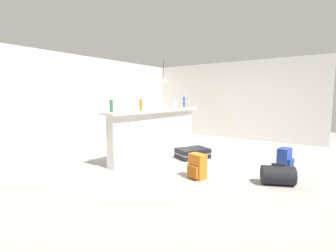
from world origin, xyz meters
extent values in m
cube|color=gray|center=(0.00, 0.00, -0.03)|extent=(13.00, 13.00, 0.05)
cube|color=silver|center=(0.00, 3.05, 1.25)|extent=(6.60, 0.10, 2.50)
cube|color=silver|center=(3.05, 0.30, 1.25)|extent=(0.10, 6.00, 2.50)
cube|color=silver|center=(-0.44, 0.51, 0.51)|extent=(2.80, 0.20, 1.03)
cube|color=white|center=(-0.44, 0.51, 1.05)|extent=(2.96, 0.40, 0.05)
cylinder|color=#2D6B38|center=(-1.69, 0.60, 1.20)|extent=(0.07, 0.07, 0.24)
cylinder|color=#9E661E|center=(-1.02, 0.46, 1.20)|extent=(0.06, 0.06, 0.24)
cylinder|color=silver|center=(-0.45, 0.50, 1.22)|extent=(0.07, 0.07, 0.28)
cylinder|color=silver|center=(0.21, 0.44, 1.20)|extent=(0.07, 0.07, 0.24)
cylinder|color=#284C89|center=(0.80, 0.54, 1.22)|extent=(0.06, 0.06, 0.29)
cube|color=#332319|center=(1.25, 1.65, 0.72)|extent=(1.10, 0.80, 0.04)
cylinder|color=#332319|center=(0.76, 1.31, 0.35)|extent=(0.06, 0.06, 0.70)
cylinder|color=#332319|center=(1.74, 1.31, 0.35)|extent=(0.06, 0.06, 0.70)
cylinder|color=#332319|center=(0.76, 1.99, 0.35)|extent=(0.06, 0.06, 0.70)
cylinder|color=#332319|center=(1.74, 1.99, 0.35)|extent=(0.06, 0.06, 0.70)
cube|color=#9E754C|center=(1.22, 1.04, 0.43)|extent=(0.46, 0.46, 0.04)
cube|color=#9E754C|center=(1.25, 1.22, 0.69)|extent=(0.40, 0.10, 0.48)
cylinder|color=#9E754C|center=(1.04, 0.91, 0.21)|extent=(0.04, 0.04, 0.41)
cylinder|color=#9E754C|center=(1.35, 0.86, 0.21)|extent=(0.04, 0.04, 0.41)
cylinder|color=#9E754C|center=(1.09, 1.23, 0.21)|extent=(0.04, 0.04, 0.41)
cylinder|color=#9E754C|center=(1.40, 1.18, 0.21)|extent=(0.04, 0.04, 0.41)
cylinder|color=black|center=(1.32, 1.62, 2.22)|extent=(0.01, 0.01, 0.57)
cone|color=white|center=(1.32, 1.62, 1.88)|extent=(0.34, 0.34, 0.14)
sphere|color=white|center=(1.32, 1.62, 1.80)|extent=(0.07, 0.07, 0.07)
cube|color=black|center=(-0.13, -0.27, 0.11)|extent=(0.82, 0.74, 0.22)
cube|color=gray|center=(-0.13, -0.27, 0.11)|extent=(0.84, 0.75, 0.02)
cube|color=#2D2D33|center=(0.24, -0.46, 0.11)|extent=(0.21, 0.22, 0.02)
cube|color=orange|center=(-1.30, -1.05, 0.21)|extent=(0.25, 0.32, 0.42)
cube|color=#AB5918|center=(-1.41, -1.02, 0.14)|extent=(0.12, 0.23, 0.19)
cube|color=black|center=(-1.19, -1.02, 0.19)|extent=(0.03, 0.04, 0.36)
cube|color=black|center=(-1.22, -1.15, 0.19)|extent=(0.03, 0.04, 0.36)
cube|color=#233D93|center=(0.06, -2.14, 0.21)|extent=(0.30, 0.22, 0.42)
cube|color=navy|center=(0.05, -2.25, 0.14)|extent=(0.23, 0.09, 0.19)
cube|color=black|center=(0.01, -2.03, 0.19)|extent=(0.04, 0.03, 0.36)
cube|color=black|center=(0.15, -2.05, 0.19)|extent=(0.04, 0.03, 0.36)
cylinder|color=black|center=(-0.83, -2.22, 0.15)|extent=(0.48, 0.56, 0.30)
cube|color=black|center=(-0.83, -2.22, 0.32)|extent=(0.11, 0.19, 0.04)
camera|label=1|loc=(-4.87, -3.03, 1.37)|focal=26.46mm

